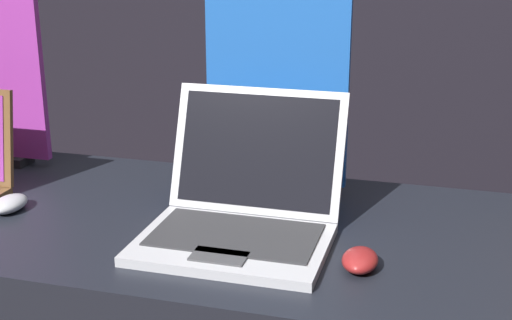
# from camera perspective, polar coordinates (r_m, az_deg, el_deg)

# --- Properties ---
(mouse_front) EXTENTS (0.07, 0.10, 0.03)m
(mouse_front) POSITION_cam_1_polar(r_m,az_deg,el_deg) (1.72, -19.10, -3.33)
(mouse_front) COLOR #B2B2B7
(mouse_front) RESTS_ON display_counter
(laptop_middle) EXTENTS (0.38, 0.39, 0.28)m
(laptop_middle) POSITION_cam_1_polar(r_m,az_deg,el_deg) (1.48, -1.07, -3.65)
(laptop_middle) COLOR #B7B7BC
(laptop_middle) RESTS_ON display_counter
(mouse_middle) EXTENTS (0.07, 0.10, 0.04)m
(mouse_middle) POSITION_cam_1_polar(r_m,az_deg,el_deg) (1.37, 8.32, -7.92)
(mouse_middle) COLOR maroon
(mouse_middle) RESTS_ON display_counter
(promo_stand_middle) EXTENTS (0.34, 0.07, 0.48)m
(promo_stand_middle) POSITION_cam_1_polar(r_m,az_deg,el_deg) (1.70, 1.65, 4.91)
(promo_stand_middle) COLOR black
(promo_stand_middle) RESTS_ON display_counter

